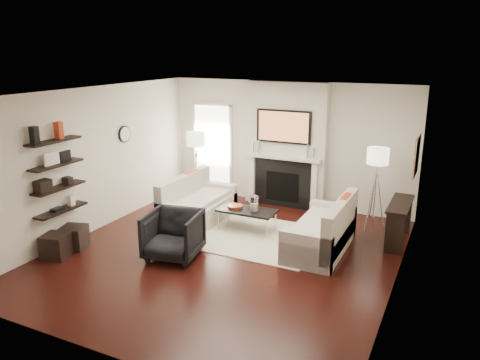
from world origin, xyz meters
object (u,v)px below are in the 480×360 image
at_px(loveseat_left_base, 199,212).
at_px(coffee_table, 247,211).
at_px(ottoman_near, 74,237).
at_px(armchair, 173,233).
at_px(lamp_right_shade, 378,156).
at_px(loveseat_right_base, 320,238).
at_px(lamp_left_shade, 196,139).

height_order(loveseat_left_base, coffee_table, same).
relative_size(loveseat_left_base, ottoman_near, 4.50).
bearing_deg(coffee_table, loveseat_left_base, 179.74).
xyz_separation_m(coffee_table, armchair, (-0.60, -1.61, 0.03)).
distance_m(loveseat_left_base, coffee_table, 1.08).
distance_m(armchair, lamp_right_shade, 3.99).
height_order(coffee_table, ottoman_near, coffee_table).
height_order(armchair, lamp_right_shade, lamp_right_shade).
height_order(loveseat_right_base, armchair, armchair).
bearing_deg(lamp_right_shade, ottoman_near, -145.14).
relative_size(coffee_table, armchair, 1.27).
relative_size(loveseat_right_base, coffee_table, 1.64).
height_order(lamp_left_shade, ottoman_near, lamp_left_shade).
bearing_deg(armchair, loveseat_right_base, 22.48).
bearing_deg(coffee_table, armchair, -110.41).
bearing_deg(coffee_table, lamp_left_shade, 148.16).
height_order(lamp_left_shade, lamp_right_shade, same).
height_order(coffee_table, lamp_left_shade, lamp_left_shade).
relative_size(loveseat_left_base, lamp_left_shade, 4.50).
relative_size(loveseat_right_base, lamp_left_shade, 4.50).
relative_size(armchair, ottoman_near, 2.17).
distance_m(coffee_table, lamp_left_shade, 2.30).
height_order(loveseat_left_base, loveseat_right_base, same).
distance_m(coffee_table, armchair, 1.72).
xyz_separation_m(lamp_right_shade, ottoman_near, (-4.52, -3.15, -1.25)).
distance_m(loveseat_right_base, lamp_left_shade, 3.73).
height_order(coffee_table, lamp_right_shade, lamp_right_shade).
distance_m(loveseat_left_base, lamp_right_shade, 3.62).
distance_m(lamp_right_shade, ottoman_near, 5.65).
bearing_deg(loveseat_left_base, armchair, -73.87).
bearing_deg(lamp_right_shade, loveseat_right_base, -115.56).
height_order(armchair, ottoman_near, armchair).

